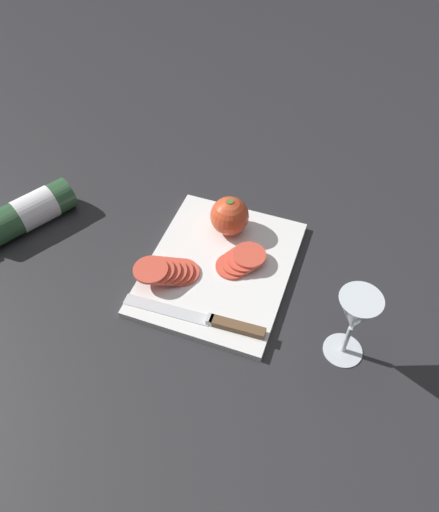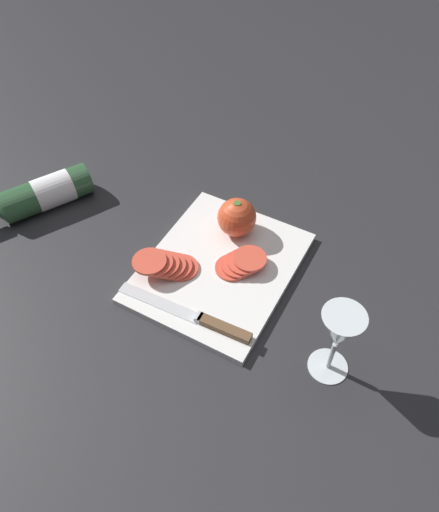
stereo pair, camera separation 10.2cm
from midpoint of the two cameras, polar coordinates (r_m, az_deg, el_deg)
ground_plane at (r=1.11m, az=-2.25°, el=1.79°), size 3.00×3.00×0.00m
cutting_board at (r=1.05m, az=-2.78°, el=-1.49°), size 0.36×0.29×0.02m
wine_bottle at (r=1.21m, az=-23.76°, el=4.20°), size 0.31×0.20×0.08m
wine_glass at (r=0.86m, az=12.03°, el=-6.97°), size 0.07×0.07×0.17m
whole_tomato at (r=1.08m, az=-1.55°, el=4.45°), size 0.08×0.08×0.09m
knife at (r=0.95m, az=-3.03°, el=-7.80°), size 0.03×0.29×0.01m
tomato_slice_stack_near at (r=1.02m, az=-8.90°, el=-1.88°), size 0.11×0.12×0.04m
tomato_slice_stack_far at (r=1.03m, az=-0.37°, el=-0.70°), size 0.10×0.10×0.02m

